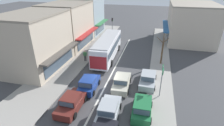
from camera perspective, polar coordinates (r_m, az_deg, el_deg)
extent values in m
plane|color=#3F3F42|center=(20.57, -2.23, -7.64)|extent=(140.00, 140.00, 0.00)
cube|color=silver|center=(23.88, 0.45, -2.50)|extent=(0.20, 28.00, 0.01)
cube|color=gray|center=(27.73, -12.31, 1.22)|extent=(5.20, 44.00, 0.14)
cube|color=gray|center=(25.13, 15.45, -1.85)|extent=(2.80, 44.00, 0.12)
cube|color=#B2A38E|center=(25.35, -23.61, 6.01)|extent=(6.32, 8.92, 7.33)
cube|color=#4C4742|center=(23.70, -16.19, 3.39)|extent=(1.10, 8.21, 0.20)
cube|color=#425160|center=(24.41, -16.68, 0.65)|extent=(0.06, 7.14, 1.80)
cube|color=gray|center=(24.47, -25.21, 14.34)|extent=(6.48, 8.92, 0.24)
cube|color=#B2A38E|center=(32.81, -14.08, 11.65)|extent=(6.39, 9.13, 7.45)
cube|color=maroon|center=(31.56, -7.92, 9.69)|extent=(1.10, 8.40, 0.20)
cube|color=#425160|center=(32.09, -8.49, 7.50)|extent=(0.06, 7.31, 1.80)
cube|color=gray|center=(32.14, -14.85, 18.29)|extent=(6.55, 9.13, 0.24)
cube|color=#84939E|center=(40.23, -8.50, 15.25)|extent=(6.29, 7.10, 8.30)
cube|color=#2D703D|center=(39.30, -3.37, 13.08)|extent=(1.10, 6.53, 0.20)
cube|color=#425160|center=(39.73, -3.91, 11.28)|extent=(0.06, 5.68, 1.80)
cube|color=beige|center=(38.11, 24.28, 11.76)|extent=(8.17, 11.36, 7.03)
cube|color=#23568E|center=(37.78, 17.19, 11.48)|extent=(1.10, 10.45, 0.20)
cube|color=#425160|center=(38.12, 17.57, 9.52)|extent=(0.06, 9.09, 1.80)
cube|color=gray|center=(37.53, 25.32, 17.10)|extent=(8.33, 11.36, 0.24)
cube|color=silver|center=(27.27, -1.53, 5.25)|extent=(3.02, 10.91, 2.70)
cube|color=#425160|center=(27.13, -1.54, 6.05)|extent=(3.04, 10.48, 0.90)
cube|color=maroon|center=(22.51, -4.59, -0.01)|extent=(2.25, 0.17, 1.76)
cube|color=#A8A8AC|center=(26.80, -1.57, 8.07)|extent=(2.85, 10.04, 0.12)
cylinder|color=black|center=(31.04, -2.38, 5.32)|extent=(0.31, 0.97, 0.96)
cylinder|color=black|center=(30.57, 2.19, 5.00)|extent=(0.31, 0.97, 0.96)
cylinder|color=black|center=(25.43, -5.73, 0.41)|extent=(0.31, 0.97, 0.96)
cylinder|color=black|center=(24.85, -0.20, -0.08)|extent=(0.31, 0.97, 0.96)
cube|color=#B7B29E|center=(20.20, 3.16, -6.63)|extent=(1.92, 4.28, 0.72)
cube|color=#B7B29E|center=(19.77, 3.16, -5.17)|extent=(1.65, 1.87, 0.60)
cube|color=#425160|center=(20.56, 3.54, -3.87)|extent=(1.44, 0.13, 0.51)
cube|color=#425160|center=(18.99, 2.74, -6.57)|extent=(1.41, 0.13, 0.48)
cylinder|color=black|center=(21.48, 1.37, -5.07)|extent=(0.21, 0.63, 0.62)
cylinder|color=black|center=(21.29, 5.95, -5.52)|extent=(0.21, 0.63, 0.62)
cylinder|color=black|center=(19.39, 0.04, -8.82)|extent=(0.21, 0.63, 0.62)
cylinder|color=black|center=(19.19, 5.15, -9.36)|extent=(0.21, 0.63, 0.62)
cube|color=#561E19|center=(17.65, -12.90, -12.78)|extent=(1.75, 4.21, 0.72)
cube|color=#561E19|center=(17.19, -13.26, -11.25)|extent=(1.57, 1.81, 0.60)
cube|color=#425160|center=(17.84, -11.93, -9.57)|extent=(1.44, 0.07, 0.51)
cube|color=#425160|center=(16.56, -14.72, -13.05)|extent=(1.40, 0.07, 0.48)
cylinder|color=black|center=(18.99, -13.49, -10.49)|extent=(0.18, 0.62, 0.62)
cylinder|color=black|center=(18.34, -8.61, -11.47)|extent=(0.18, 0.62, 0.62)
cylinder|color=black|center=(17.33, -17.37, -15.11)|extent=(0.18, 0.62, 0.62)
cylinder|color=black|center=(16.61, -12.07, -16.47)|extent=(0.18, 0.62, 0.62)
cube|color=navy|center=(20.03, -7.41, -7.10)|extent=(1.80, 3.77, 0.76)
cube|color=navy|center=(19.42, -7.80, -5.83)|extent=(1.60, 1.97, 0.64)
cube|color=#425160|center=(20.21, -6.92, -4.42)|extent=(1.40, 0.12, 0.54)
cube|color=#425160|center=(18.66, -8.77, -7.35)|extent=(1.37, 0.12, 0.51)
cylinder|color=black|center=(21.27, -8.54, -5.71)|extent=(0.21, 0.63, 0.62)
cylinder|color=black|center=(20.81, -4.26, -6.24)|extent=(0.21, 0.63, 0.62)
cylinder|color=black|center=(19.55, -10.72, -9.01)|extent=(0.21, 0.63, 0.62)
cylinder|color=black|center=(19.05, -6.07, -9.69)|extent=(0.21, 0.63, 0.62)
cube|color=#9EA3A8|center=(16.30, -1.15, -15.78)|extent=(1.89, 4.27, 0.72)
cube|color=#9EA3A8|center=(15.80, -1.26, -14.23)|extent=(1.63, 1.86, 0.60)
cube|color=#425160|center=(16.50, -0.52, -12.22)|extent=(1.44, 0.12, 0.51)
cube|color=#425160|center=(15.13, -2.07, -16.42)|extent=(1.41, 0.12, 0.48)
cylinder|color=black|center=(17.53, -3.01, -13.19)|extent=(0.21, 0.63, 0.62)
cylinder|color=black|center=(17.25, 2.69, -13.93)|extent=(0.21, 0.63, 0.62)
cylinder|color=black|center=(15.73, -5.46, -18.81)|extent=(0.21, 0.63, 0.62)
cylinder|color=black|center=(15.42, 1.06, -19.82)|extent=(0.21, 0.63, 0.62)
cube|color=#1E6638|center=(16.83, 9.77, -14.62)|extent=(1.69, 3.72, 0.76)
cube|color=#1E6638|center=(16.15, 9.87, -13.41)|extent=(1.55, 1.92, 0.64)
cube|color=#425160|center=(16.92, 10.13, -11.37)|extent=(1.40, 0.08, 0.54)
cube|color=#425160|center=(15.41, 9.58, -15.65)|extent=(1.37, 0.08, 0.51)
cylinder|color=black|center=(17.85, 7.33, -12.57)|extent=(0.19, 0.62, 0.62)
cylinder|color=black|center=(17.83, 12.70, -13.13)|extent=(0.19, 0.62, 0.62)
cylinder|color=black|center=(16.17, 6.35, -17.36)|extent=(0.19, 0.62, 0.62)
cylinder|color=black|center=(16.14, 12.42, -18.00)|extent=(0.19, 0.62, 0.62)
cube|color=#9EA3A8|center=(21.19, 11.59, -5.49)|extent=(1.82, 4.24, 0.72)
cube|color=#9EA3A8|center=(20.78, 11.72, -4.07)|extent=(1.60, 1.84, 0.60)
cube|color=#425160|center=(21.58, 11.94, -2.89)|extent=(1.44, 0.09, 0.51)
cube|color=#425160|center=(19.98, 11.49, -5.34)|extent=(1.41, 0.09, 0.48)
cylinder|color=black|center=(22.42, 9.65, -4.03)|extent=(0.19, 0.62, 0.62)
cylinder|color=black|center=(22.37, 14.03, -4.56)|extent=(0.19, 0.62, 0.62)
cylinder|color=black|center=(20.28, 8.78, -7.46)|extent=(0.19, 0.62, 0.62)
cylinder|color=black|center=(20.22, 13.66, -8.06)|extent=(0.19, 0.62, 0.62)
cylinder|color=gray|center=(36.94, 0.08, 11.34)|extent=(0.12, 0.12, 4.20)
cube|color=black|center=(36.54, 0.08, 14.00)|extent=(0.24, 0.24, 0.68)
sphere|color=black|center=(36.47, 0.30, 14.34)|extent=(0.13, 0.13, 0.13)
sphere|color=black|center=(36.51, 0.30, 14.00)|extent=(0.13, 0.13, 0.13)
sphere|color=green|center=(36.56, 0.30, 13.66)|extent=(0.13, 0.13, 0.13)
cylinder|color=gray|center=(18.59, 15.74, -6.13)|extent=(0.10, 0.10, 3.60)
cube|color=#19753D|center=(17.85, 16.31, -2.06)|extent=(0.08, 1.40, 0.44)
cube|color=white|center=(17.85, 16.46, -2.08)|extent=(0.01, 1.10, 0.10)
cylinder|color=brown|center=(26.00, 15.97, 2.91)|extent=(0.24, 0.24, 3.31)
cylinder|color=brown|center=(25.67, 16.57, 7.83)|extent=(0.10, 0.95, 1.19)
cylinder|color=brown|center=(25.33, 17.27, 7.06)|extent=(0.73, 0.10, 0.82)
cylinder|color=brown|center=(24.88, 16.56, 7.01)|extent=(0.10, 0.92, 0.97)
cylinder|color=brown|center=(25.30, 15.49, 7.23)|extent=(0.97, 0.10, 0.80)
cylinder|color=#333338|center=(33.20, -3.73, 6.82)|extent=(0.14, 0.14, 0.84)
cylinder|color=#333338|center=(33.19, -3.41, 6.83)|extent=(0.14, 0.14, 0.84)
cube|color=#478951|center=(32.97, -3.60, 7.97)|extent=(0.41, 0.31, 0.56)
sphere|color=brown|center=(32.85, -3.62, 8.64)|extent=(0.22, 0.22, 0.22)
cylinder|color=#478951|center=(32.98, -4.02, 7.97)|extent=(0.09, 0.09, 0.54)
cylinder|color=#478951|center=(32.97, -3.18, 7.98)|extent=(0.09, 0.09, 0.54)
cube|color=black|center=(33.04, -3.05, 7.69)|extent=(0.16, 0.26, 0.22)
cylinder|color=#333338|center=(26.52, -8.89, 1.52)|extent=(0.14, 0.14, 0.84)
cylinder|color=#333338|center=(26.51, -8.50, 1.54)|extent=(0.14, 0.14, 0.84)
cube|color=#478951|center=(26.24, -8.80, 2.92)|extent=(0.41, 0.33, 0.56)
sphere|color=tan|center=(26.09, -8.86, 3.73)|extent=(0.22, 0.22, 0.22)
cylinder|color=#478951|center=(26.25, -9.32, 2.90)|extent=(0.09, 0.09, 0.54)
cylinder|color=#478951|center=(26.23, -8.27, 2.95)|extent=(0.09, 0.09, 0.54)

